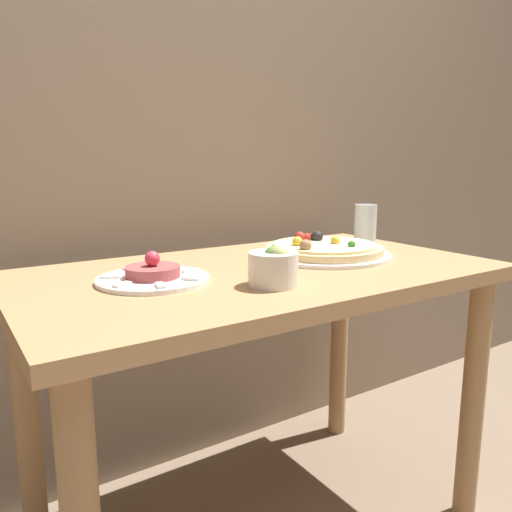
{
  "coord_description": "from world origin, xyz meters",
  "views": [
    {
      "loc": [
        -0.66,
        -0.66,
        0.98
      ],
      "look_at": [
        -0.04,
        0.29,
        0.76
      ],
      "focal_mm": 35.0,
      "sensor_mm": 36.0,
      "label": 1
    }
  ],
  "objects": [
    {
      "name": "back_wall",
      "position": [
        0.0,
        0.77,
        1.3
      ],
      "size": [
        8.0,
        0.05,
        2.6
      ],
      "color": "#84705B",
      "rests_on": "ground_plane"
    },
    {
      "name": "dining_table",
      "position": [
        0.0,
        0.32,
        0.6
      ],
      "size": [
        1.15,
        0.65,
        0.72
      ],
      "color": "#AD7F51",
      "rests_on": "ground_plane"
    },
    {
      "name": "pizza_plate",
      "position": [
        0.23,
        0.36,
        0.74
      ],
      "size": [
        0.36,
        0.36,
        0.06
      ],
      "color": "white",
      "rests_on": "dining_table"
    },
    {
      "name": "tartare_plate",
      "position": [
        -0.27,
        0.34,
        0.73
      ],
      "size": [
        0.24,
        0.24,
        0.07
      ],
      "color": "white",
      "rests_on": "dining_table"
    },
    {
      "name": "small_bowl",
      "position": [
        -0.07,
        0.17,
        0.76
      ],
      "size": [
        0.11,
        0.11,
        0.09
      ],
      "color": "silver",
      "rests_on": "dining_table"
    },
    {
      "name": "drinking_glass",
      "position": [
        0.48,
        0.45,
        0.78
      ],
      "size": [
        0.07,
        0.07,
        0.12
      ],
      "color": "silver",
      "rests_on": "dining_table"
    }
  ]
}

